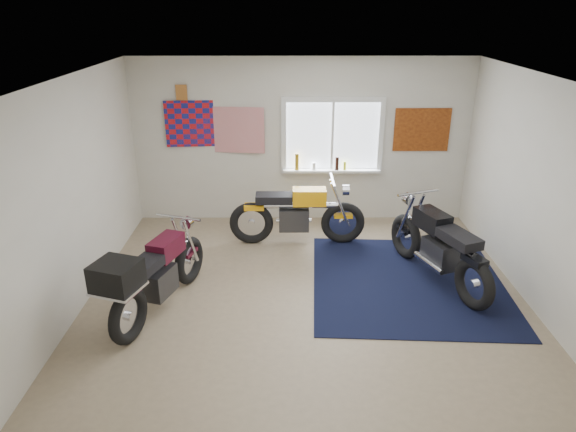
{
  "coord_description": "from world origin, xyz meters",
  "views": [
    {
      "loc": [
        -0.25,
        -5.72,
        3.46
      ],
      "look_at": [
        -0.23,
        0.4,
        0.91
      ],
      "focal_mm": 32.0,
      "sensor_mm": 36.0,
      "label": 1
    }
  ],
  "objects_px": {
    "navy_rug": "(407,282)",
    "black_chrome_bike": "(438,248)",
    "yellow_triumph": "(297,215)",
    "maroon_tourer": "(152,276)"
  },
  "relations": [
    {
      "from": "navy_rug",
      "to": "black_chrome_bike",
      "type": "bearing_deg",
      "value": 9.9
    },
    {
      "from": "yellow_triumph",
      "to": "maroon_tourer",
      "type": "xyz_separation_m",
      "value": [
        -1.71,
        -2.0,
        0.07
      ]
    },
    {
      "from": "navy_rug",
      "to": "black_chrome_bike",
      "type": "height_order",
      "value": "black_chrome_bike"
    },
    {
      "from": "navy_rug",
      "to": "maroon_tourer",
      "type": "distance_m",
      "value": 3.31
    },
    {
      "from": "navy_rug",
      "to": "maroon_tourer",
      "type": "xyz_separation_m",
      "value": [
        -3.17,
        -0.77,
        0.52
      ]
    },
    {
      "from": "yellow_triumph",
      "to": "black_chrome_bike",
      "type": "distance_m",
      "value": 2.18
    },
    {
      "from": "black_chrome_bike",
      "to": "maroon_tourer",
      "type": "relative_size",
      "value": 1.02
    },
    {
      "from": "yellow_triumph",
      "to": "black_chrome_bike",
      "type": "bearing_deg",
      "value": -32.78
    },
    {
      "from": "navy_rug",
      "to": "yellow_triumph",
      "type": "distance_m",
      "value": 1.97
    },
    {
      "from": "navy_rug",
      "to": "black_chrome_bike",
      "type": "distance_m",
      "value": 0.61
    }
  ]
}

